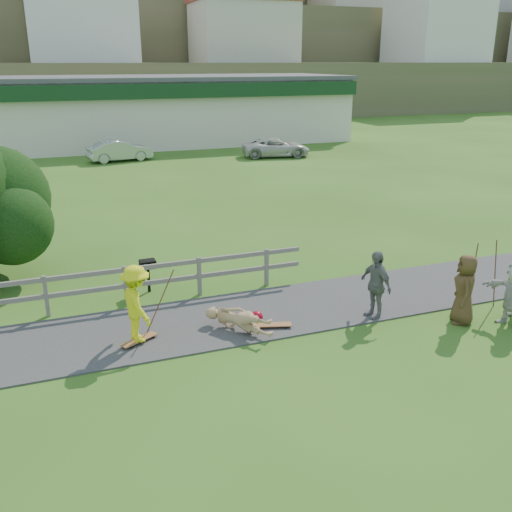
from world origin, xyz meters
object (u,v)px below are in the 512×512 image
object	(u,v)px
skater_rider	(137,308)
spectator_b	(376,285)
car_white	(276,147)
bbq	(148,276)
spectator_c	(465,289)
skater_fallen	(239,320)
car_silver	(120,151)

from	to	relation	value
skater_rider	spectator_b	xyz separation A→B (m)	(5.82, -0.66, -0.02)
car_white	bbq	world-z (taller)	car_white
car_white	spectator_c	bearing A→B (deg)	178.54
skater_rider	spectator_c	world-z (taller)	skater_rider
spectator_c	bbq	world-z (taller)	spectator_c
car_white	skater_rider	bearing A→B (deg)	161.84
bbq	skater_fallen	bearing A→B (deg)	-66.85
skater_rider	car_white	size ratio (longest dim) A/B	0.40
spectator_c	car_white	size ratio (longest dim) A/B	0.39
spectator_b	car_white	distance (m)	25.75
spectator_b	bbq	size ratio (longest dim) A/B	1.89
skater_fallen	bbq	world-z (taller)	bbq
car_silver	bbq	xyz separation A→B (m)	(-2.42, -22.82, -0.20)
spectator_c	car_silver	bearing A→B (deg)	-140.30
skater_fallen	car_silver	size ratio (longest dim) A/B	0.43
skater_fallen	spectator_b	size ratio (longest dim) A/B	1.00
skater_fallen	bbq	xyz separation A→B (m)	(-1.53, 3.31, 0.15)
spectator_b	spectator_c	bearing A→B (deg)	52.15
skater_rider	skater_fallen	size ratio (longest dim) A/B	1.02
skater_fallen	spectator_c	bearing A→B (deg)	-51.98
car_white	skater_fallen	bearing A→B (deg)	166.50
skater_fallen	spectator_c	world-z (taller)	spectator_c
skater_rider	spectator_c	distance (m)	7.89
skater_fallen	car_silver	world-z (taller)	car_silver
spectator_b	car_silver	bearing A→B (deg)	176.63
spectator_c	car_silver	distance (m)	27.94
car_silver	spectator_b	bearing A→B (deg)	176.64
spectator_b	bbq	world-z (taller)	spectator_b
spectator_b	car_white	size ratio (longest dim) A/B	0.39
skater_fallen	spectator_b	bearing A→B (deg)	-43.58
spectator_c	bbq	distance (m)	8.38
spectator_c	car_white	xyz separation A→B (m)	(5.71, 25.64, -0.25)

